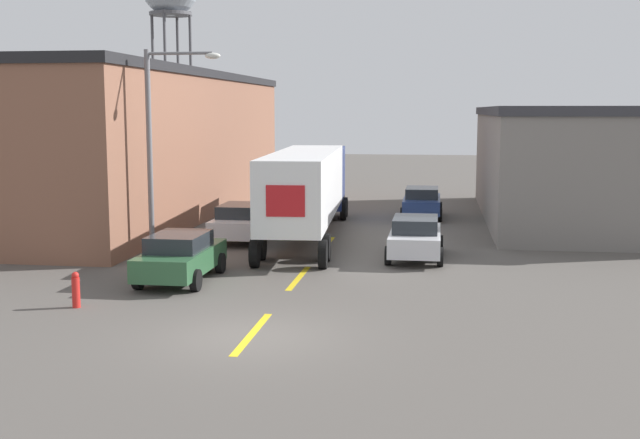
{
  "coord_description": "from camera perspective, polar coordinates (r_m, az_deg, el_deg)",
  "views": [
    {
      "loc": [
        4.4,
        -18.19,
        5.39
      ],
      "look_at": [
        0.56,
        7.78,
        1.8
      ],
      "focal_mm": 45.0,
      "sensor_mm": 36.0,
      "label": 1
    }
  ],
  "objects": [
    {
      "name": "ground_plane",
      "position": [
        19.47,
        -5.04,
        -8.31
      ],
      "size": [
        160.0,
        160.0,
        0.0
      ],
      "primitive_type": "plane",
      "color": "#56514C"
    },
    {
      "name": "road_centerline",
      "position": [
        26.0,
        -1.52,
        -4.17
      ],
      "size": [
        0.2,
        16.9,
        0.01
      ],
      "color": "yellow",
      "rests_on": "ground_plane"
    },
    {
      "name": "warehouse_left",
      "position": [
        43.02,
        -13.34,
        5.31
      ],
      "size": [
        9.74,
        28.42,
        7.36
      ],
      "color": "brown",
      "rests_on": "ground_plane"
    },
    {
      "name": "warehouse_right",
      "position": [
        41.43,
        17.69,
        3.81
      ],
      "size": [
        8.88,
        19.02,
        5.55
      ],
      "color": "slate",
      "rests_on": "ground_plane"
    },
    {
      "name": "semi_truck",
      "position": [
        34.16,
        -0.8,
        2.58
      ],
      "size": [
        3.51,
        15.57,
        3.72
      ],
      "rotation": [
        0.0,
        0.0,
        0.06
      ],
      "color": "navy",
      "rests_on": "ground_plane"
    },
    {
      "name": "parked_car_left_near",
      "position": [
        25.77,
        -9.89,
        -2.56
      ],
      "size": [
        2.02,
        4.43,
        1.54
      ],
      "color": "#2D5B38",
      "rests_on": "ground_plane"
    },
    {
      "name": "parked_car_right_mid",
      "position": [
        29.38,
        6.8,
        -1.23
      ],
      "size": [
        2.02,
        4.43,
        1.54
      ],
      "color": "silver",
      "rests_on": "ground_plane"
    },
    {
      "name": "parked_car_right_far",
      "position": [
        40.6,
        7.26,
        1.25
      ],
      "size": [
        2.02,
        4.43,
        1.54
      ],
      "color": "navy",
      "rests_on": "ground_plane"
    },
    {
      "name": "parked_car_left_far",
      "position": [
        33.35,
        -5.59,
        -0.14
      ],
      "size": [
        2.02,
        4.43,
        1.54
      ],
      "color": "silver",
      "rests_on": "ground_plane"
    },
    {
      "name": "street_lamp",
      "position": [
        29.6,
        -11.41,
        5.78
      ],
      "size": [
        2.8,
        0.32,
        7.53
      ],
      "color": "slate",
      "rests_on": "ground_plane"
    },
    {
      "name": "fire_hydrant",
      "position": [
        23.06,
        -16.97,
        -4.8
      ],
      "size": [
        0.22,
        0.22,
        1.0
      ],
      "color": "red",
      "rests_on": "ground_plane"
    }
  ]
}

